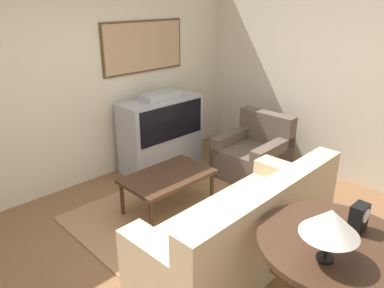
# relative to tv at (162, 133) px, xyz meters

# --- Properties ---
(ground_plane) EXTENTS (12.00, 12.00, 0.00)m
(ground_plane) POSITION_rel_tv_xyz_m (-1.10, -1.76, -0.52)
(ground_plane) COLOR brown
(wall_back) EXTENTS (12.00, 0.10, 2.70)m
(wall_back) POSITION_rel_tv_xyz_m (-1.08, 0.37, 0.84)
(wall_back) COLOR beige
(wall_back) RESTS_ON ground_plane
(wall_right) EXTENTS (0.06, 12.00, 2.70)m
(wall_right) POSITION_rel_tv_xyz_m (1.53, -1.76, 0.83)
(wall_right) COLOR beige
(wall_right) RESTS_ON ground_plane
(area_rug) EXTENTS (2.10, 1.67, 0.01)m
(area_rug) POSITION_rel_tv_xyz_m (-0.73, -1.05, -0.51)
(area_rug) COLOR #99704C
(area_rug) RESTS_ON ground_plane
(tv) EXTENTS (1.19, 0.49, 1.09)m
(tv) POSITION_rel_tv_xyz_m (0.00, 0.00, 0.00)
(tv) COLOR #9E9EA3
(tv) RESTS_ON ground_plane
(couch) EXTENTS (2.12, 0.91, 0.89)m
(couch) POSITION_rel_tv_xyz_m (-0.79, -2.11, -0.20)
(couch) COLOR #CCB289
(couch) RESTS_ON ground_plane
(armchair) EXTENTS (0.88, 0.85, 0.83)m
(armchair) POSITION_rel_tv_xyz_m (0.72, -1.08, -0.23)
(armchair) COLOR brown
(armchair) RESTS_ON ground_plane
(coffee_table) EXTENTS (1.00, 0.62, 0.45)m
(coffee_table) POSITION_rel_tv_xyz_m (-0.71, -0.96, -0.11)
(coffee_table) COLOR #3D2619
(coffee_table) RESTS_ON ground_plane
(console_table) EXTENTS (1.05, 1.05, 0.79)m
(console_table) POSITION_rel_tv_xyz_m (-0.99, -3.03, 0.20)
(console_table) COLOR #3D2619
(console_table) RESTS_ON ground_plane
(table_lamp) EXTENTS (0.36, 0.36, 0.36)m
(table_lamp) POSITION_rel_tv_xyz_m (-1.21, -3.07, 0.54)
(table_lamp) COLOR black
(table_lamp) RESTS_ON console_table
(mantel_clock) EXTENTS (0.14, 0.10, 0.20)m
(mantel_clock) POSITION_rel_tv_xyz_m (-0.75, -3.07, 0.37)
(mantel_clock) COLOR black
(mantel_clock) RESTS_ON console_table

